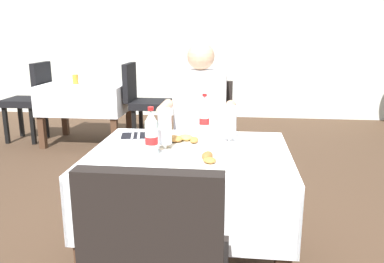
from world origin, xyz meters
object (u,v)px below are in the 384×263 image
at_px(background_table_tumbler, 75,79).
at_px(cola_bottle_primary, 151,135).
at_px(seated_diner_far, 200,122).
at_px(background_dining_table, 86,99).
at_px(background_chair_left, 31,97).
at_px(cola_bottle_secondary, 204,116).
at_px(beer_glass_middle, 230,124).
at_px(napkin_cutlery_set, 136,135).
at_px(plate_near_camera, 203,161).
at_px(main_dining_table, 190,181).
at_px(plate_far_diner, 184,140).
at_px(background_chair_right, 143,99).
at_px(chair_far_diner_seat, 203,139).
at_px(beer_glass_left, 165,129).

bearing_deg(background_table_tumbler, cola_bottle_primary, -60.64).
xyz_separation_m(seated_diner_far, background_dining_table, (-1.54, 1.83, -0.17)).
height_order(background_chair_left, background_table_tumbler, background_chair_left).
bearing_deg(background_chair_left, cola_bottle_secondary, -43.53).
relative_size(beer_glass_middle, napkin_cutlery_set, 1.05).
bearing_deg(plate_near_camera, main_dining_table, 113.62).
distance_m(plate_far_diner, beer_glass_middle, 0.27).
bearing_deg(background_chair_right, cola_bottle_secondary, -67.64).
bearing_deg(cola_bottle_secondary, chair_far_diner_seat, 95.69).
bearing_deg(plate_far_diner, background_dining_table, 122.03).
xyz_separation_m(beer_glass_left, background_chair_left, (-2.12, 2.55, -0.28)).
bearing_deg(plate_near_camera, chair_far_diner_seat, 94.82).
bearing_deg(chair_far_diner_seat, beer_glass_left, -99.17).
height_order(main_dining_table, beer_glass_middle, beer_glass_middle).
distance_m(chair_far_diner_seat, background_table_tumbler, 2.38).
xyz_separation_m(chair_far_diner_seat, cola_bottle_secondary, (0.05, -0.46, 0.28)).
distance_m(main_dining_table, seated_diner_far, 0.74).
bearing_deg(background_dining_table, main_dining_table, -58.68).
bearing_deg(cola_bottle_secondary, beer_glass_left, -116.37).
bearing_deg(plate_far_diner, main_dining_table, -71.83).
bearing_deg(seated_diner_far, beer_glass_left, -99.45).
bearing_deg(seated_diner_far, chair_far_diner_seat, 82.73).
bearing_deg(background_dining_table, beer_glass_left, -60.85).
relative_size(plate_far_diner, background_dining_table, 0.26).
bearing_deg(background_dining_table, plate_far_diner, -57.97).
distance_m(main_dining_table, plate_far_diner, 0.24).
distance_m(plate_near_camera, plate_far_diner, 0.37).
bearing_deg(cola_bottle_primary, napkin_cutlery_set, 115.76).
relative_size(main_dining_table, beer_glass_middle, 5.03).
bearing_deg(background_table_tumbler, plate_near_camera, -57.34).
xyz_separation_m(plate_near_camera, background_dining_table, (-1.64, 2.76, -0.19)).
bearing_deg(background_dining_table, background_chair_left, 180.00).
height_order(beer_glass_left, background_chair_left, background_chair_left).
bearing_deg(cola_bottle_secondary, background_dining_table, 126.21).
xyz_separation_m(main_dining_table, cola_bottle_secondary, (0.05, 0.37, 0.28)).
relative_size(cola_bottle_primary, cola_bottle_secondary, 1.02).
distance_m(napkin_cutlery_set, background_chair_left, 2.98).
distance_m(chair_far_diner_seat, beer_glass_middle, 0.72).
relative_size(chair_far_diner_seat, cola_bottle_primary, 3.86).
bearing_deg(beer_glass_middle, beer_glass_left, -150.11).
relative_size(plate_far_diner, background_chair_left, 0.26).
bearing_deg(background_chair_right, beer_glass_left, -74.22).
relative_size(napkin_cutlery_set, background_dining_table, 0.20).
bearing_deg(main_dining_table, cola_bottle_primary, -151.19).
bearing_deg(napkin_cutlery_set, cola_bottle_secondary, 14.76).
distance_m(beer_glass_left, background_chair_left, 3.33).
distance_m(beer_glass_left, background_chair_right, 2.67).
bearing_deg(seated_diner_far, main_dining_table, -88.90).
xyz_separation_m(cola_bottle_primary, background_chair_left, (-2.07, 2.66, -0.28)).
height_order(napkin_cutlery_set, background_chair_left, background_chair_left).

